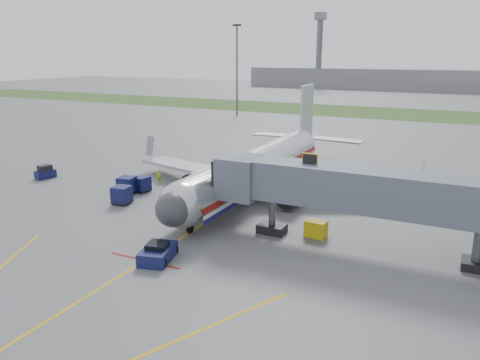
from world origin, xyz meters
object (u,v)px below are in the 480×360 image
at_px(belt_loader, 205,186).
at_px(ramp_worker, 159,177).
at_px(airliner, 257,167).
at_px(pushback_tug, 158,253).
at_px(baggage_tug, 45,172).

distance_m(belt_loader, ramp_worker, 6.09).
relative_size(airliner, belt_loader, 9.21).
xyz_separation_m(belt_loader, ramp_worker, (-6.08, 0.24, 0.29)).
relative_size(airliner, ramp_worker, 23.82).
xyz_separation_m(airliner, belt_loader, (-5.15, -2.21, -2.19)).
bearing_deg(pushback_tug, airliner, 92.44).
relative_size(pushback_tug, ramp_worker, 2.35).
height_order(baggage_tug, ramp_worker, baggage_tug).
height_order(airliner, belt_loader, airliner).
distance_m(baggage_tug, ramp_worker, 13.87).
xyz_separation_m(baggage_tug, ramp_worker, (13.22, 4.20, 0.06)).
height_order(airliner, baggage_tug, airliner).
bearing_deg(ramp_worker, airliner, -21.02).
bearing_deg(ramp_worker, baggage_tug, 166.66).
distance_m(baggage_tug, belt_loader, 19.70).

